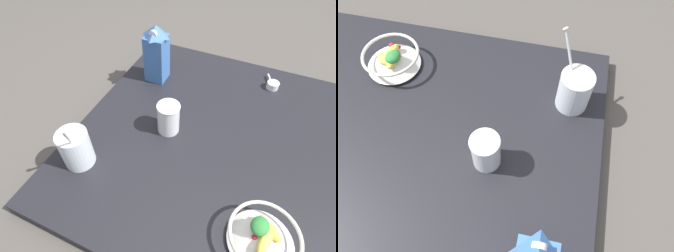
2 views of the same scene
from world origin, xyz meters
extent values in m
plane|color=#4C4742|center=(0.00, 0.00, 0.00)|extent=(6.00, 6.00, 0.00)
cube|color=black|center=(0.00, 0.00, 0.02)|extent=(1.03, 1.03, 0.04)
cylinder|color=silver|center=(0.20, -0.31, 0.05)|extent=(0.10, 0.10, 0.01)
cone|color=silver|center=(0.20, -0.31, 0.08)|extent=(0.18, 0.18, 0.05)
torus|color=silver|center=(0.20, -0.31, 0.10)|extent=(0.19, 0.19, 0.01)
ellipsoid|color=#EFD64C|center=(0.20, -0.32, 0.10)|extent=(0.05, 0.09, 0.03)
ellipsoid|color=#EFD64C|center=(0.22, -0.29, 0.10)|extent=(0.06, 0.06, 0.03)
ellipsoid|color=#EFD64C|center=(0.19, -0.29, 0.10)|extent=(0.04, 0.06, 0.03)
cylinder|color=orange|center=(0.20, -0.28, 0.09)|extent=(0.05, 0.02, 0.01)
sphere|color=red|center=(0.20, -0.32, 0.09)|extent=(0.01, 0.01, 0.01)
sphere|color=red|center=(0.22, -0.36, 0.09)|extent=(0.02, 0.02, 0.02)
sphere|color=red|center=(0.18, -0.32, 0.09)|extent=(0.02, 0.02, 0.02)
sphere|color=red|center=(0.19, -0.36, 0.09)|extent=(0.01, 0.01, 0.01)
ellipsoid|color=#2D7F38|center=(0.18, -0.30, 0.11)|extent=(0.06, 0.06, 0.03)
cylinder|color=white|center=(-0.37, 0.21, 0.27)|extent=(0.03, 0.01, 0.03)
cylinder|color=silver|center=(-0.41, -0.29, 0.11)|extent=(0.10, 0.10, 0.13)
cylinder|color=white|center=(-0.41, -0.29, 0.17)|extent=(0.09, 0.09, 0.02)
cylinder|color=silver|center=(-0.37, -0.32, 0.20)|extent=(0.07, 0.07, 0.18)
ellipsoid|color=silver|center=(-0.34, -0.35, 0.29)|extent=(0.02, 0.02, 0.01)
cylinder|color=white|center=(-0.19, -0.04, 0.10)|extent=(0.08, 0.08, 0.12)
torus|color=white|center=(-0.19, -0.04, 0.16)|extent=(0.08, 0.08, 0.01)
camera|label=1|loc=(0.07, -0.63, 0.78)|focal=28.00mm
camera|label=2|loc=(-0.33, 0.33, 0.92)|focal=35.00mm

